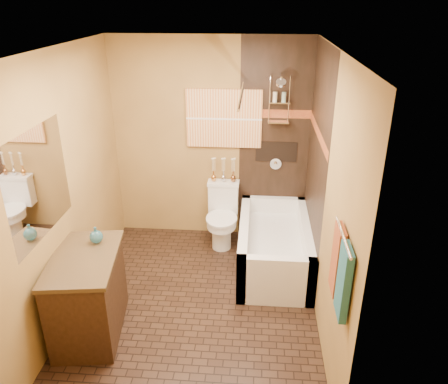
# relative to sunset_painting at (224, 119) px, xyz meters

# --- Properties ---
(floor) EXTENTS (3.00, 3.00, 0.00)m
(floor) POSITION_rel_sunset_painting_xyz_m (-0.16, -1.48, -1.55)
(floor) COLOR black
(floor) RESTS_ON ground
(wall_left) EXTENTS (0.02, 3.00, 2.50)m
(wall_left) POSITION_rel_sunset_painting_xyz_m (-1.36, -1.48, -0.30)
(wall_left) COLOR #AE8643
(wall_left) RESTS_ON floor
(wall_right) EXTENTS (0.02, 3.00, 2.50)m
(wall_right) POSITION_rel_sunset_painting_xyz_m (1.04, -1.48, -0.30)
(wall_right) COLOR #AE8643
(wall_right) RESTS_ON floor
(wall_back) EXTENTS (2.40, 0.02, 2.50)m
(wall_back) POSITION_rel_sunset_painting_xyz_m (-0.16, 0.02, -0.30)
(wall_back) COLOR #AE8643
(wall_back) RESTS_ON floor
(wall_front) EXTENTS (2.40, 0.02, 2.50)m
(wall_front) POSITION_rel_sunset_painting_xyz_m (-0.16, -2.98, -0.30)
(wall_front) COLOR #AE8643
(wall_front) RESTS_ON floor
(ceiling) EXTENTS (3.00, 3.00, 0.00)m
(ceiling) POSITION_rel_sunset_painting_xyz_m (-0.16, -1.48, 0.95)
(ceiling) COLOR silver
(ceiling) RESTS_ON wall_back
(alcove_tile_back) EXTENTS (0.85, 0.01, 2.50)m
(alcove_tile_back) POSITION_rel_sunset_painting_xyz_m (0.61, 0.01, -0.30)
(alcove_tile_back) COLOR black
(alcove_tile_back) RESTS_ON wall_back
(alcove_tile_right) EXTENTS (0.01, 1.50, 2.50)m
(alcove_tile_right) POSITION_rel_sunset_painting_xyz_m (1.03, -0.73, -0.30)
(alcove_tile_right) COLOR black
(alcove_tile_right) RESTS_ON wall_right
(mosaic_band_back) EXTENTS (0.85, 0.01, 0.10)m
(mosaic_band_back) POSITION_rel_sunset_painting_xyz_m (0.61, 0.00, 0.07)
(mosaic_band_back) COLOR maroon
(mosaic_band_back) RESTS_ON alcove_tile_back
(mosaic_band_right) EXTENTS (0.01, 1.50, 0.10)m
(mosaic_band_right) POSITION_rel_sunset_painting_xyz_m (1.02, -0.73, 0.07)
(mosaic_band_right) COLOR maroon
(mosaic_band_right) RESTS_ON alcove_tile_right
(alcove_niche) EXTENTS (0.50, 0.01, 0.25)m
(alcove_niche) POSITION_rel_sunset_painting_xyz_m (0.64, 0.01, -0.40)
(alcove_niche) COLOR black
(alcove_niche) RESTS_ON alcove_tile_back
(shower_fixtures) EXTENTS (0.24, 0.33, 1.16)m
(shower_fixtures) POSITION_rel_sunset_painting_xyz_m (0.64, -0.10, 0.12)
(shower_fixtures) COLOR silver
(shower_fixtures) RESTS_ON floor
(curtain_rod) EXTENTS (0.03, 1.55, 0.03)m
(curtain_rod) POSITION_rel_sunset_painting_xyz_m (0.24, -0.73, 0.47)
(curtain_rod) COLOR silver
(curtain_rod) RESTS_ON wall_back
(towel_bar) EXTENTS (0.02, 0.55, 0.02)m
(towel_bar) POSITION_rel_sunset_painting_xyz_m (0.99, -2.53, -0.10)
(towel_bar) COLOR silver
(towel_bar) RESTS_ON wall_right
(towel_teal) EXTENTS (0.05, 0.22, 0.52)m
(towel_teal) POSITION_rel_sunset_painting_xyz_m (1.00, -2.66, -0.37)
(towel_teal) COLOR navy
(towel_teal) RESTS_ON towel_bar
(towel_rust) EXTENTS (0.05, 0.22, 0.52)m
(towel_rust) POSITION_rel_sunset_painting_xyz_m (1.00, -2.40, -0.37)
(towel_rust) COLOR maroon
(towel_rust) RESTS_ON towel_bar
(sunset_painting) EXTENTS (0.90, 0.04, 0.70)m
(sunset_painting) POSITION_rel_sunset_painting_xyz_m (0.00, 0.00, 0.00)
(sunset_painting) COLOR orange
(sunset_painting) RESTS_ON wall_back
(vanity_mirror) EXTENTS (0.01, 1.00, 0.90)m
(vanity_mirror) POSITION_rel_sunset_painting_xyz_m (-1.35, -1.95, -0.05)
(vanity_mirror) COLOR white
(vanity_mirror) RESTS_ON wall_left
(bathtub) EXTENTS (0.80, 1.50, 0.55)m
(bathtub) POSITION_rel_sunset_painting_xyz_m (0.64, -0.73, -1.33)
(bathtub) COLOR white
(bathtub) RESTS_ON floor
(toilet) EXTENTS (0.39, 0.58, 0.77)m
(toilet) POSITION_rel_sunset_painting_xyz_m (-0.00, -0.26, -1.16)
(toilet) COLOR white
(toilet) RESTS_ON floor
(vanity) EXTENTS (0.68, 0.99, 0.82)m
(vanity) POSITION_rel_sunset_painting_xyz_m (-1.09, -1.95, -1.14)
(vanity) COLOR black
(vanity) RESTS_ON floor
(teal_bottle) EXTENTS (0.16, 0.16, 0.19)m
(teal_bottle) POSITION_rel_sunset_painting_xyz_m (-1.04, -1.71, -0.66)
(teal_bottle) COLOR #256271
(teal_bottle) RESTS_ON vanity
(bud_vases) EXTENTS (0.31, 0.06, 0.30)m
(bud_vases) POSITION_rel_sunset_painting_xyz_m (-0.00, -0.09, -0.61)
(bud_vases) COLOR #DD9445
(bud_vases) RESTS_ON toilet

